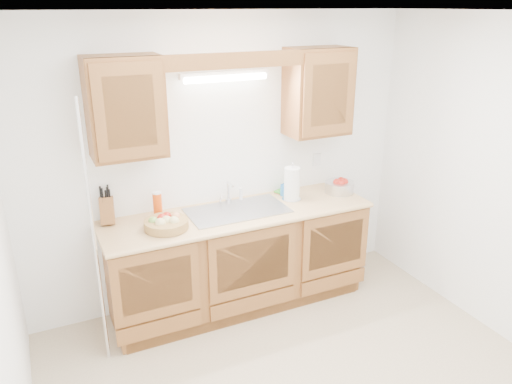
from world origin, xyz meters
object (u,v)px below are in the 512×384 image
paper_towel (292,184)px  apple_bowl (340,186)px  fruit_basket (166,223)px  knife_block (107,210)px

paper_towel → apple_bowl: paper_towel is taller
fruit_basket → paper_towel: 1.19m
apple_bowl → paper_towel: bearing=177.3°
fruit_basket → apple_bowl: (1.67, 0.10, 0.01)m
knife_block → paper_towel: bearing=3.8°
apple_bowl → fruit_basket: bearing=-176.7°
fruit_basket → apple_bowl: apple_bowl is taller
fruit_basket → knife_block: (-0.39, 0.30, 0.07)m
fruit_basket → apple_bowl: size_ratio=1.19×
knife_block → paper_towel: paper_towel is taller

